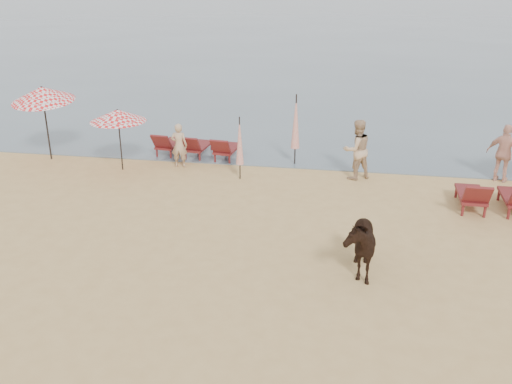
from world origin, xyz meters
The scene contains 11 objects.
ground centered at (0.00, 0.00, 0.00)m, with size 120.00×120.00×0.00m, color tan.
sea centered at (0.00, 80.00, 0.00)m, with size 160.00×140.00×0.06m, color #51606B.
lounger_cluster_left centered at (-3.12, 10.63, 0.44)m, with size 3.03×1.98×0.63m.
umbrella_open_left_a centered at (-5.27, 8.94, 1.88)m, with size 1.84×1.84×2.10m.
umbrella_open_left_b centered at (-8.22, 9.58, 2.35)m, with size 2.13×2.17×2.72m.
umbrella_closed_left centered at (0.45, 10.43, 1.52)m, with size 0.30×0.30×2.48m.
umbrella_closed_right centered at (-1.15, 8.73, 1.28)m, with size 0.25×0.25×2.07m.
cow centered at (2.58, 3.30, 0.75)m, with size 0.80×1.77×1.49m, color black.
beachgoer_left centered at (-3.42, 9.55, 0.77)m, with size 0.56×0.37×1.53m, color tan.
beachgoer_right_a centered at (2.54, 9.41, 0.98)m, with size 0.95×0.74×1.96m, color tan.
beachgoer_right_b centered at (7.16, 9.90, 0.94)m, with size 1.10×0.46×1.88m, color #DFA38B.
Camera 1 is at (2.24, -8.33, 6.58)m, focal length 40.00 mm.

